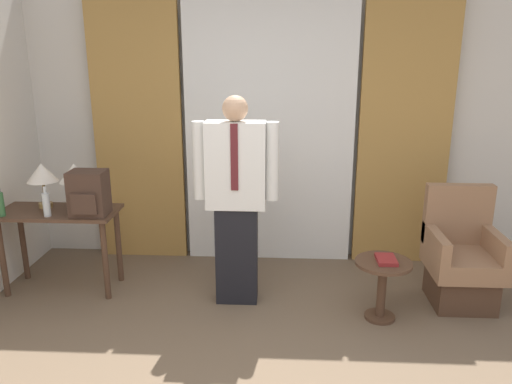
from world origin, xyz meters
name	(u,v)px	position (x,y,z in m)	size (l,w,h in m)	color
wall_back	(270,123)	(0.00, 2.80, 1.35)	(10.00, 0.06, 2.70)	silver
curtain_sheer_center	(269,131)	(0.00, 2.67, 1.29)	(1.60, 0.06, 2.58)	white
curtain_drape_left	(138,130)	(-1.27, 2.67, 1.29)	(0.85, 0.06, 2.58)	#B28442
curtain_drape_right	(404,132)	(1.27, 2.67, 1.29)	(0.85, 0.06, 2.58)	#B28442
desk	(59,225)	(-1.77, 1.89, 0.59)	(1.00, 0.47, 0.72)	#4C3323
table_lamp_left	(42,174)	(-1.91, 1.97, 1.02)	(0.26, 0.26, 0.39)	#9E7F47
table_lamp_right	(74,175)	(-1.63, 1.97, 1.02)	(0.26, 0.26, 0.39)	#9E7F47
bottle_near_edge	(1,204)	(-2.17, 1.72, 0.83)	(0.06, 0.06, 0.25)	#336638
bottle_by_lamp	(46,204)	(-1.79, 1.74, 0.82)	(0.06, 0.06, 0.25)	silver
backpack	(89,193)	(-1.45, 1.79, 0.90)	(0.29, 0.25, 0.37)	#422D23
person	(236,195)	(-0.24, 1.74, 0.92)	(0.67, 0.22, 1.71)	black
armchair	(461,262)	(1.61, 1.83, 0.35)	(0.55, 0.57, 0.96)	#4C3323
side_table	(382,280)	(0.91, 1.51, 0.33)	(0.43, 0.43, 0.48)	#4C3323
book	(386,260)	(0.93, 1.51, 0.50)	(0.14, 0.21, 0.03)	maroon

